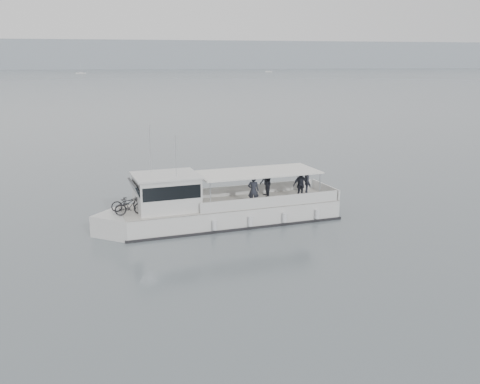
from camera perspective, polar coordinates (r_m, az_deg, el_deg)
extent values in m
plane|color=#515B60|center=(30.54, -5.53, -1.84)|extent=(1400.00, 1400.00, 0.00)
cube|color=#939EA8|center=(589.25, -12.40, 14.08)|extent=(1400.00, 90.00, 28.00)
cube|color=silver|center=(27.88, -1.00, -2.41)|extent=(11.50, 4.49, 1.21)
cube|color=silver|center=(26.65, -12.47, -3.52)|extent=(3.01, 3.01, 1.21)
cube|color=beige|center=(27.72, -1.01, -1.20)|extent=(11.50, 4.49, 0.06)
cube|color=black|center=(27.99, -1.00, -3.14)|extent=(11.70, 4.63, 0.17)
cube|color=silver|center=(29.52, 1.15, 0.29)|extent=(7.41, 1.11, 0.56)
cube|color=silver|center=(26.95, 3.37, -1.05)|extent=(7.41, 1.11, 0.56)
cube|color=silver|center=(29.88, 9.09, 0.28)|extent=(0.50, 2.97, 0.56)
cube|color=silver|center=(26.63, -7.86, -0.10)|extent=(3.30, 2.90, 1.68)
cube|color=black|center=(26.34, -10.94, -0.06)|extent=(0.84, 2.38, 1.08)
cube|color=black|center=(26.56, -7.88, 0.49)|extent=(3.12, 2.92, 0.65)
cube|color=silver|center=(26.43, -7.92, 1.77)|extent=(3.51, 3.11, 0.09)
cube|color=white|center=(27.87, 1.88, 2.13)|extent=(6.67, 3.64, 0.07)
cylinder|color=silver|center=(25.87, -3.19, -0.56)|extent=(0.06, 0.06, 1.54)
cylinder|color=silver|center=(28.31, -4.74, 0.68)|extent=(0.06, 0.06, 1.54)
cylinder|color=silver|center=(28.15, 8.51, 0.49)|extent=(0.06, 0.06, 1.54)
cylinder|color=silver|center=(30.40, 6.16, 1.56)|extent=(0.06, 0.06, 1.54)
cylinder|color=silver|center=(26.91, -9.56, 4.55)|extent=(0.03, 0.03, 2.43)
cylinder|color=silver|center=(25.69, -6.87, 3.79)|extent=(0.03, 0.03, 2.05)
cylinder|color=silver|center=(25.95, -2.73, -3.56)|extent=(0.25, 0.25, 0.47)
cylinder|color=silver|center=(26.55, 1.12, -3.14)|extent=(0.25, 0.25, 0.47)
cylinder|color=silver|center=(27.25, 4.78, -2.74)|extent=(0.25, 0.25, 0.47)
cylinder|color=silver|center=(28.07, 8.24, -2.34)|extent=(0.25, 0.25, 0.47)
imported|color=black|center=(26.77, -11.90, -1.12)|extent=(1.66, 0.77, 0.84)
imported|color=black|center=(26.05, -11.66, -1.47)|extent=(1.52, 0.61, 0.89)
imported|color=#242730|center=(27.08, 1.43, 0.14)|extent=(0.66, 0.55, 1.57)
imported|color=#242730|center=(28.90, 2.75, 1.01)|extent=(0.62, 0.78, 1.57)
imported|color=#242730|center=(28.45, 6.47, 0.73)|extent=(0.99, 0.63, 1.57)
imported|color=#242730|center=(29.67, 7.28, 1.25)|extent=(0.76, 1.10, 1.57)
cube|color=silver|center=(409.75, 3.07, 12.70)|extent=(5.18, 3.14, 0.75)
cube|color=silver|center=(409.75, 3.08, 12.75)|extent=(2.09, 1.88, 0.45)
cube|color=silver|center=(368.24, -16.61, 12.04)|extent=(6.43, 2.83, 0.75)
cube|color=silver|center=(368.23, -16.62, 12.09)|extent=(2.40, 2.03, 0.45)
cylinder|color=silver|center=(368.17, -16.65, 12.61)|extent=(0.08, 0.08, 6.83)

